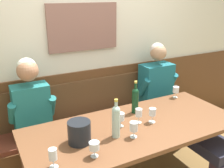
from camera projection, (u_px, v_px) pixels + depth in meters
name	position (u px, v px, depth m)	size (l,w,h in m)	color
room_wall_back	(90.00, 39.00, 3.04)	(6.80, 0.12, 2.80)	silver
wood_wainscot_panel	(94.00, 109.00, 3.29)	(6.80, 0.03, 1.05)	brown
wall_bench	(101.00, 134.00, 3.19)	(2.35, 0.42, 0.94)	brown
dining_table	(134.00, 133.00, 2.45)	(2.05, 0.89, 0.75)	brown
person_center_right_seat	(42.00, 138.00, 2.41)	(0.47, 1.35, 1.33)	#282E40
person_right_seat	(173.00, 105.00, 3.11)	(0.51, 1.36, 1.34)	#362532
ice_bucket	(79.00, 132.00, 2.12)	(0.19, 0.19, 0.19)	black
wine_bottle_green_tall	(116.00, 120.00, 2.19)	(0.07, 0.07, 0.35)	#ACCCBF
wine_bottle_amber_mid	(135.00, 99.00, 2.64)	(0.07, 0.07, 0.34)	#123D21
wine_glass_mid_right	(121.00, 117.00, 2.38)	(0.07, 0.07, 0.13)	silver
wine_glass_left_end	(94.00, 147.00, 1.94)	(0.08, 0.08, 0.12)	silver
wine_glass_near_bucket	(176.00, 90.00, 3.04)	(0.07, 0.07, 0.13)	silver
wine_glass_center_rear	(134.00, 127.00, 2.20)	(0.07, 0.07, 0.14)	silver
wine_glass_mid_left	(53.00, 155.00, 1.81)	(0.07, 0.07, 0.15)	silver
wine_glass_right_end	(152.00, 112.00, 2.45)	(0.07, 0.07, 0.14)	silver
wine_glass_by_bottle	(139.00, 113.00, 2.45)	(0.06, 0.06, 0.14)	silver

